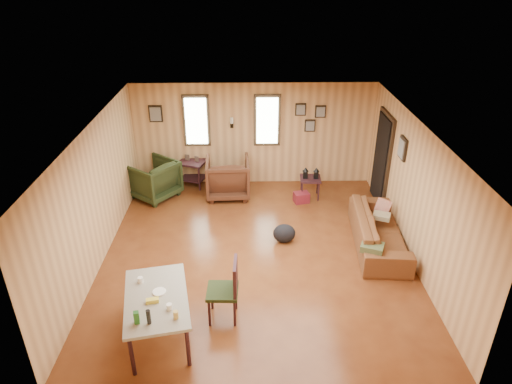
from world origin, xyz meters
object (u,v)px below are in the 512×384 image
sofa (380,225)px  side_table (310,177)px  recliner_green (153,178)px  end_table (193,169)px  recliner_brown (228,176)px  dining_table (156,301)px

sofa → side_table: sofa is taller
sofa → recliner_green: size_ratio=2.32×
recliner_green → side_table: bearing=126.3°
sofa → end_table: size_ratio=2.85×
sofa → side_table: (-1.04, 1.96, 0.07)m
recliner_brown → recliner_green: recliner_brown is taller
sofa → end_table: 4.55m
recliner_brown → dining_table: bearing=77.0°
recliner_green → end_table: (0.82, 0.57, -0.04)m
recliner_brown → recliner_green: bearing=-1.4°
side_table → sofa: bearing=-62.0°
recliner_brown → side_table: recliner_brown is taller
side_table → recliner_green: bearing=178.6°
sofa → side_table: bearing=32.8°
dining_table → side_table: bearing=46.6°
dining_table → recliner_brown: bearing=68.1°
recliner_brown → dining_table: (-0.81, -4.37, 0.16)m
sofa → recliner_green: bearing=70.6°
sofa → recliner_brown: (-2.88, 2.08, 0.06)m
sofa → end_table: bearing=59.7°
recliner_brown → side_table: bearing=173.9°
recliner_brown → dining_table: recliner_brown is taller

